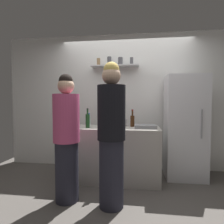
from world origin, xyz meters
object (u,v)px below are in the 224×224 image
Objects in this scene: wine_bottle_pale_glass at (112,121)px; person_blonde at (111,136)px; wine_bottle_green_glass at (88,120)px; wine_bottle_amber_glass at (132,120)px; utensil_holder at (124,122)px; person_pink_top at (67,139)px; refrigerator at (185,127)px; wine_bottle_dark_glass at (103,119)px; water_bottle_plastic at (89,120)px; baking_pan at (146,126)px.

person_blonde is (0.08, -0.59, -0.13)m from wine_bottle_pale_glass.
wine_bottle_green_glass is 1.08× the size of wine_bottle_amber_glass.
person_pink_top is (-0.68, -0.91, -0.13)m from utensil_holder.
wine_bottle_dark_glass is at bearing -170.40° from refrigerator.
wine_bottle_green_glass is 0.24m from water_bottle_plastic.
refrigerator is 1.66m from water_bottle_plastic.
baking_pan is (-0.68, -0.33, 0.04)m from refrigerator.
refrigerator is at bearing 11.22° from wine_bottle_amber_glass.
wine_bottle_pale_glass is (0.40, -0.10, 0.01)m from wine_bottle_green_glass.
baking_pan is at bearing -35.64° from wine_bottle_amber_glass.
person_pink_top is at bearing 156.97° from person_blonde.
refrigerator is 0.75m from baking_pan.
refrigerator reaches higher than person_pink_top.
person_blonde reaches higher than baking_pan.
wine_bottle_amber_glass is at bearing 18.85° from wine_bottle_green_glass.
wine_bottle_dark_glass is at bearing 40.70° from wine_bottle_green_glass.
water_bottle_plastic is at bearing 143.40° from wine_bottle_pale_glass.
wine_bottle_dark_glass is 0.92m from person_blonde.
wine_bottle_green_glass is 0.66m from person_pink_top.
person_blonde is at bearing 78.67° from person_pink_top.
wine_bottle_amber_glass is (-0.21, 0.15, 0.08)m from baking_pan.
person_blonde reaches higher than wine_bottle_amber_glass.
person_blonde is (0.48, -0.69, -0.11)m from wine_bottle_green_glass.
person_blonde is at bearing -73.15° from wine_bottle_dark_glass.
wine_bottle_amber_glass reaches higher than utensil_holder.
baking_pan is at bearing 119.80° from person_pink_top.
wine_bottle_dark_glass is 0.89m from person_pink_top.
refrigerator reaches higher than wine_bottle_green_glass.
wine_bottle_pale_glass is 0.21× the size of person_pink_top.
water_bottle_plastic is at bearing 168.88° from wine_bottle_dark_glass.
wine_bottle_amber_glass is 0.16× the size of person_blonde.
person_blonde reaches higher than wine_bottle_green_glass.
wine_bottle_amber_glass is 0.17× the size of person_pink_top.
person_pink_top is at bearing -134.76° from wine_bottle_pale_glass.
wine_bottle_green_glass is at bearing -161.15° from wine_bottle_amber_glass.
utensil_holder is at bearing -173.03° from refrigerator.
person_blonde is at bearing -135.17° from refrigerator.
utensil_holder is at bearing 150.77° from baking_pan.
refrigerator is 2.01m from person_pink_top.
wine_bottle_amber_glass reaches higher than water_bottle_plastic.
refrigerator is at bearing 116.59° from person_pink_top.
wine_bottle_green_glass reaches higher than wine_bottle_amber_glass.
water_bottle_plastic is (-0.61, -0.06, 0.04)m from utensil_holder.
wine_bottle_dark_glass is at bearing 123.88° from wine_bottle_pale_glass.
water_bottle_plastic is 0.88m from person_pink_top.
water_bottle_plastic is (-0.75, -0.01, -0.01)m from wine_bottle_amber_glass.
person_blonde is at bearing -94.72° from utensil_holder.
refrigerator is 1.05m from utensil_holder.
utensil_holder is 0.13× the size of person_pink_top.
person_pink_top reaches higher than water_bottle_plastic.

